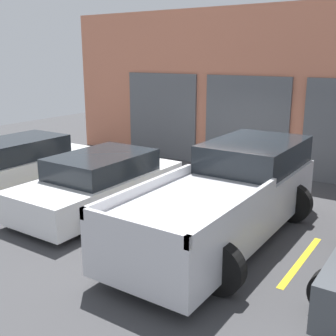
{
  "coord_description": "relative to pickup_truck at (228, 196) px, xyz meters",
  "views": [
    {
      "loc": [
        4.9,
        -8.93,
        3.48
      ],
      "look_at": [
        0.0,
        -1.6,
        1.1
      ],
      "focal_mm": 45.0,
      "sensor_mm": 36.0,
      "label": 1
    }
  ],
  "objects": [
    {
      "name": "sedan_white",
      "position": [
        -3.13,
        -0.25,
        -0.21
      ],
      "size": [
        2.24,
        4.26,
        1.29
      ],
      "color": "white",
      "rests_on": "ground"
    },
    {
      "name": "parking_stripe_centre",
      "position": [
        -1.57,
        -0.28,
        -0.82
      ],
      "size": [
        0.12,
        2.2,
        0.01
      ],
      "primitive_type": "cube",
      "color": "gold",
      "rests_on": "ground"
    },
    {
      "name": "sedan_side",
      "position": [
        -6.27,
        -0.24,
        -0.21
      ],
      "size": [
        2.16,
        4.67,
        1.29
      ],
      "color": "white",
      "rests_on": "ground"
    },
    {
      "name": "pickup_truck",
      "position": [
        0.0,
        0.0,
        0.0
      ],
      "size": [
        2.48,
        5.54,
        1.71
      ],
      "color": "silver",
      "rests_on": "ground"
    },
    {
      "name": "ground_plane",
      "position": [
        -1.57,
        1.82,
        -0.82
      ],
      "size": [
        28.0,
        28.0,
        0.0
      ],
      "primitive_type": "plane",
      "color": "#3D3D3F"
    },
    {
      "name": "parking_stripe_right",
      "position": [
        1.57,
        -0.28,
        -0.82
      ],
      "size": [
        0.12,
        2.2,
        0.01
      ],
      "primitive_type": "cube",
      "color": "gold",
      "rests_on": "ground"
    },
    {
      "name": "parking_stripe_left",
      "position": [
        -4.7,
        -0.28,
        -0.82
      ],
      "size": [
        0.12,
        2.2,
        0.01
      ],
      "primitive_type": "cube",
      "color": "gold",
      "rests_on": "ground"
    },
    {
      "name": "shophouse_building",
      "position": [
        -1.57,
        5.11,
        1.58
      ],
      "size": [
        13.97,
        0.68,
        4.88
      ],
      "color": "#D17A5B",
      "rests_on": "ground"
    }
  ]
}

